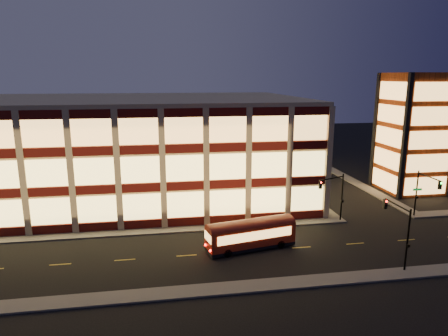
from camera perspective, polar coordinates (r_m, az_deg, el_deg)
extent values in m
plane|color=black|center=(46.37, -10.91, -9.39)|extent=(200.00, 200.00, 0.00)
cube|color=#514F4C|center=(47.48, -14.55, -8.94)|extent=(54.00, 2.00, 0.15)
cube|color=#514F4C|center=(65.91, 9.88, -2.53)|extent=(2.00, 30.00, 0.15)
cube|color=#514F4C|center=(70.24, 18.40, -2.05)|extent=(2.00, 30.00, 0.15)
cube|color=#514F4C|center=(34.65, -11.44, -17.41)|extent=(100.00, 2.00, 0.15)
cube|color=tan|center=(61.02, -13.63, 2.73)|extent=(50.00, 30.00, 14.00)
cube|color=tan|center=(60.20, -14.00, 9.53)|extent=(50.40, 30.40, 0.50)
cube|color=#470C0A|center=(48.09, -14.50, -7.92)|extent=(50.10, 0.25, 1.00)
cube|color=#E9C261|center=(47.41, -14.64, -5.54)|extent=(49.00, 0.20, 3.00)
cube|color=#470C0A|center=(65.49, 9.17, -2.08)|extent=(0.25, 30.10, 1.00)
cube|color=#E9C261|center=(64.97, 9.22, -0.29)|extent=(0.20, 29.00, 3.00)
cube|color=#470C0A|center=(46.73, -14.80, -2.87)|extent=(50.10, 0.25, 1.00)
cube|color=#E9C261|center=(46.24, -14.95, -0.36)|extent=(49.00, 0.20, 3.00)
cube|color=#470C0A|center=(64.50, 9.31, 1.70)|extent=(0.25, 30.10, 1.00)
cube|color=#E9C261|center=(64.12, 9.36, 3.54)|extent=(0.20, 29.00, 3.00)
cube|color=#470C0A|center=(45.76, -15.11, 2.44)|extent=(50.10, 0.25, 1.00)
cube|color=#E9C261|center=(45.47, -15.27, 5.05)|extent=(49.00, 0.20, 3.00)
cube|color=#470C0A|center=(63.80, 9.45, 5.58)|extent=(0.25, 30.10, 1.00)
cube|color=#E9C261|center=(63.57, 9.51, 7.45)|extent=(0.20, 29.00, 3.00)
cube|color=#8C3814|center=(67.47, 25.43, 4.51)|extent=(8.00, 8.00, 18.00)
cube|color=black|center=(61.95, 24.45, 3.96)|extent=(0.60, 0.60, 18.00)
cube|color=black|center=(68.68, 20.79, 5.05)|extent=(0.60, 0.60, 18.00)
cube|color=black|center=(73.00, 26.26, 4.98)|extent=(0.60, 0.60, 18.00)
cube|color=#FFB259|center=(65.52, 26.82, -2.29)|extent=(6.60, 0.16, 2.60)
cube|color=#FFB259|center=(66.55, 21.94, -1.60)|extent=(0.16, 6.60, 2.60)
cube|color=#FFB259|center=(64.80, 27.12, 0.62)|extent=(6.60, 0.16, 2.60)
cube|color=#FFB259|center=(65.84, 22.18, 1.26)|extent=(0.16, 6.60, 2.60)
cube|color=#FFB259|center=(64.24, 27.43, 3.58)|extent=(6.60, 0.16, 2.60)
cube|color=#FFB259|center=(65.29, 22.44, 4.19)|extent=(0.16, 6.60, 2.60)
cube|color=#FFB259|center=(63.86, 27.75, 6.59)|extent=(6.60, 0.16, 2.60)
cube|color=#FFB259|center=(64.92, 22.70, 7.15)|extent=(0.16, 6.60, 2.60)
cube|color=#FFB259|center=(63.66, 28.07, 9.62)|extent=(6.60, 0.16, 2.60)
cube|color=#FFB259|center=(64.72, 22.96, 10.14)|extent=(0.16, 6.60, 2.60)
cylinder|color=black|center=(50.93, 16.47, -4.07)|extent=(0.18, 0.18, 6.00)
cylinder|color=black|center=(48.84, 15.20, -1.42)|extent=(3.56, 1.63, 0.14)
cube|color=black|center=(47.61, 13.61, -2.32)|extent=(0.32, 0.32, 0.95)
sphere|color=#FF0C05|center=(47.37, 13.71, -2.03)|extent=(0.20, 0.20, 0.20)
cube|color=black|center=(50.87, 16.54, -4.57)|extent=(0.25, 0.18, 0.28)
cylinder|color=black|center=(55.94, 25.77, -3.34)|extent=(0.18, 0.18, 6.00)
cylinder|color=black|center=(53.73, 27.25, -1.14)|extent=(0.14, 4.00, 0.14)
cube|color=black|center=(52.31, 28.47, -2.19)|extent=(0.32, 0.32, 0.95)
sphere|color=#0CFF26|center=(52.10, 28.63, -1.92)|extent=(0.20, 0.20, 0.20)
cube|color=black|center=(55.88, 25.84, -3.78)|extent=(0.25, 0.18, 0.28)
cube|color=#0C7226|center=(55.67, 25.91, -2.78)|extent=(1.20, 0.06, 0.28)
cylinder|color=black|center=(40.09, 24.74, -9.41)|extent=(0.18, 0.18, 6.00)
cylinder|color=black|center=(40.77, 23.55, -4.90)|extent=(0.14, 4.00, 0.14)
cube|color=black|center=(42.52, 22.05, -4.76)|extent=(0.32, 0.32, 0.95)
sphere|color=#FF0C05|center=(42.29, 22.21, -4.44)|extent=(0.20, 0.20, 0.20)
cube|color=black|center=(40.09, 24.84, -10.04)|extent=(0.25, 0.18, 0.28)
cube|color=#931A08|center=(41.75, 3.83, -9.42)|extent=(9.55, 4.17, 2.13)
cube|color=black|center=(42.24, 3.80, -10.99)|extent=(9.55, 4.17, 0.32)
cylinder|color=black|center=(40.27, 0.51, -12.05)|extent=(0.87, 0.44, 0.83)
cylinder|color=black|center=(42.01, -0.53, -10.96)|extent=(0.87, 0.44, 0.83)
cylinder|color=black|center=(42.62, 8.08, -10.73)|extent=(0.87, 0.44, 0.83)
cylinder|color=black|center=(44.27, 6.78, -9.76)|extent=(0.87, 0.44, 0.83)
cube|color=#FFB259|center=(40.65, 4.55, -9.64)|extent=(8.00, 1.73, 0.93)
cube|color=#FFB259|center=(42.64, 3.16, -8.51)|extent=(8.00, 1.73, 0.93)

